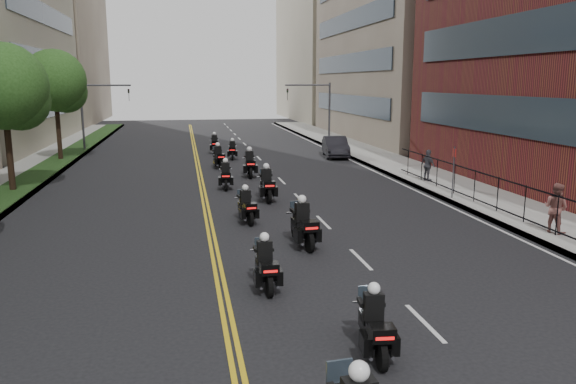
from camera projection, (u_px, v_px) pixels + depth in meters
name	position (u px, v px, depth m)	size (l,w,h in m)	color
sidewalk_right	(423.00, 175.00, 34.37)	(4.00, 90.00, 0.15)	gray
sidewalk_left	(3.00, 189.00, 30.05)	(4.00, 90.00, 0.15)	gray
grass_strip	(18.00, 186.00, 30.18)	(2.00, 90.00, 0.04)	#193613
building_right_far	(340.00, 32.00, 84.68)	(15.00, 28.00, 26.00)	#A7A187
building_left_far	(34.00, 27.00, 76.86)	(16.00, 28.00, 26.00)	#806D5D
iron_fence	(540.00, 209.00, 21.49)	(0.05, 28.00, 1.50)	black
traffic_signal_right	(319.00, 105.00, 49.62)	(4.09, 0.20, 5.60)	#3F3F44
traffic_signal_left	(94.00, 106.00, 46.19)	(4.09, 0.20, 5.60)	#3F3F44
motorcycle_1	(374.00, 327.00, 11.83)	(0.59, 2.13, 1.57)	black
motorcycle_2	(265.00, 267.00, 15.66)	(0.50, 2.16, 1.59)	black
motorcycle_3	(303.00, 226.00, 19.67)	(0.65, 2.47, 1.82)	black
motorcycle_4	(246.00, 208.00, 23.05)	(0.64, 2.12, 1.57)	black
motorcycle_5	(267.00, 186.00, 27.26)	(0.56, 2.46, 1.82)	black
motorcycle_6	(226.00, 177.00, 30.32)	(0.57, 2.26, 1.66)	black
motorcycle_7	(250.00, 165.00, 34.11)	(0.59, 2.48, 1.83)	black
motorcycle_8	(218.00, 158.00, 37.52)	(0.71, 2.32, 1.72)	black
motorcycle_9	(232.00, 151.00, 41.82)	(0.59, 2.14, 1.58)	black
motorcycle_10	(215.00, 145.00, 45.38)	(0.54, 2.31, 1.71)	black
parked_sedan	(335.00, 147.00, 43.03)	(1.66, 4.75, 1.57)	black
pedestrian_b	(556.00, 208.00, 20.89)	(0.91, 0.71, 1.88)	brown
pedestrian_c	(428.00, 165.00, 31.74)	(1.05, 0.44, 1.79)	#47464F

